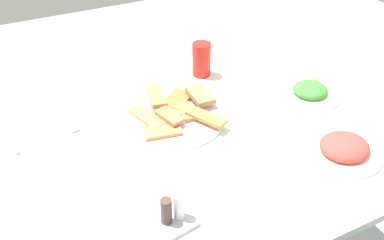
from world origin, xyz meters
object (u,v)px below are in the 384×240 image
object	(u,v)px
dining_table	(205,153)
spoon	(48,140)
pide_platter	(174,114)
soda_can	(201,59)
salad_plate_greens	(344,148)
paper_napkin	(47,137)
fork	(45,133)
salad_plate_rice	(310,91)
condiment_caddy	(173,215)

from	to	relation	value
dining_table	spoon	xyz separation A→B (m)	(0.42, -0.18, 0.08)
pide_platter	soda_can	distance (m)	0.29
pide_platter	soda_can	world-z (taller)	soda_can
salad_plate_greens	pide_platter	bearing A→B (deg)	-46.81
pide_platter	salad_plate_greens	bearing A→B (deg)	133.19
soda_can	paper_napkin	bearing A→B (deg)	12.37
fork	paper_napkin	bearing A→B (deg)	85.76
salad_plate_rice	spoon	world-z (taller)	salad_plate_rice
fork	condiment_caddy	world-z (taller)	condiment_caddy
soda_can	condiment_caddy	distance (m)	0.70
salad_plate_greens	soda_can	bearing A→B (deg)	-75.88
salad_plate_rice	paper_napkin	bearing A→B (deg)	-11.06
pide_platter	condiment_caddy	world-z (taller)	condiment_caddy
condiment_caddy	fork	bearing A→B (deg)	-67.72
pide_platter	soda_can	xyz separation A→B (m)	(-0.20, -0.20, 0.05)
salad_plate_rice	dining_table	bearing A→B (deg)	4.37
pide_platter	spoon	bearing A→B (deg)	-8.82
dining_table	condiment_caddy	distance (m)	0.36
paper_napkin	pide_platter	bearing A→B (deg)	168.51
soda_can	fork	world-z (taller)	soda_can
salad_plate_rice	paper_napkin	size ratio (longest dim) A/B	1.37
soda_can	spoon	world-z (taller)	soda_can
soda_can	fork	size ratio (longest dim) A/B	0.74
pide_platter	spoon	world-z (taller)	pide_platter
salad_plate_greens	salad_plate_rice	world-z (taller)	salad_plate_greens
dining_table	paper_napkin	xyz separation A→B (m)	(0.42, -0.19, 0.07)
spoon	condiment_caddy	distance (m)	0.48
paper_napkin	spoon	xyz separation A→B (m)	(0.00, 0.02, 0.00)
dining_table	paper_napkin	size ratio (longest dim) A/B	8.36
dining_table	fork	bearing A→B (deg)	-26.89
pide_platter	fork	world-z (taller)	pide_platter
salad_plate_rice	soda_can	xyz separation A→B (m)	(0.26, -0.29, 0.05)
paper_napkin	spoon	size ratio (longest dim) A/B	0.75
salad_plate_rice	salad_plate_greens	bearing A→B (deg)	68.07
pide_platter	soda_can	bearing A→B (deg)	-135.08
fork	pide_platter	bearing A→B (deg)	161.65
paper_napkin	fork	distance (m)	0.02
paper_napkin	salad_plate_greens	bearing A→B (deg)	148.27
dining_table	salad_plate_greens	size ratio (longest dim) A/B	5.85
salad_plate_greens	salad_plate_rice	bearing A→B (deg)	-111.93
condiment_caddy	pide_platter	bearing A→B (deg)	-115.13
soda_can	salad_plate_rice	bearing A→B (deg)	131.66
soda_can	condiment_caddy	size ratio (longest dim) A/B	1.19
pide_platter	spoon	xyz separation A→B (m)	(0.37, -0.06, -0.01)
spoon	condiment_caddy	bearing A→B (deg)	104.34
fork	spoon	size ratio (longest dim) A/B	0.84
salad_plate_rice	condiment_caddy	bearing A→B (deg)	24.72
pide_platter	condiment_caddy	distance (m)	0.42
pide_platter	fork	size ratio (longest dim) A/B	2.04
salad_plate_greens	fork	xyz separation A→B (m)	(0.72, -0.46, -0.01)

